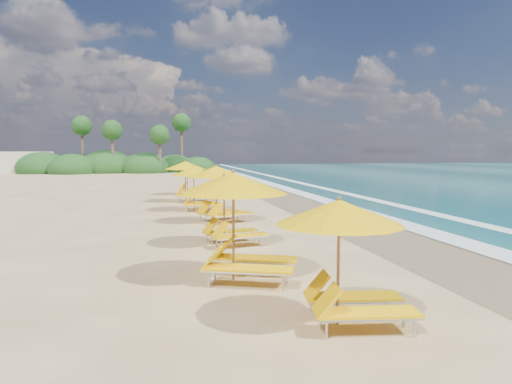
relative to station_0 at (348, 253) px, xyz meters
name	(u,v)px	position (x,y,z in m)	size (l,w,h in m)	color
ground	(256,220)	(0.88, 12.16, -1.24)	(160.00, 160.00, 0.00)	#D3B97C
wet_sand	(344,217)	(4.88, 12.16, -1.23)	(4.00, 160.00, 0.01)	#7D674A
surf_foam	(400,215)	(7.58, 12.16, -1.21)	(4.00, 160.00, 0.01)	white
station_0	(348,253)	(0.00, 0.00, 0.00)	(2.58, 2.45, 2.20)	olive
station_1	(242,218)	(-1.29, 3.09, 0.19)	(3.29, 3.24, 2.54)	olive
station_2	(229,205)	(-1.00, 7.10, 0.03)	(2.77, 2.67, 2.26)	olive
station_3	(220,190)	(-0.70, 11.84, 0.11)	(3.15, 3.13, 2.40)	olive
station_4	(197,185)	(-1.32, 15.81, 0.01)	(2.55, 2.39, 2.23)	olive
station_5	(189,178)	(-1.50, 19.99, 0.11)	(2.88, 2.75, 2.41)	olive
station_6	(190,176)	(-1.18, 24.31, 0.03)	(2.70, 2.58, 2.25)	olive
treeline	(115,165)	(-9.06, 57.67, -0.24)	(25.80, 8.80, 9.74)	#163D14
beach_building	(22,162)	(-21.12, 60.16, 0.16)	(7.00, 5.00, 2.80)	beige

